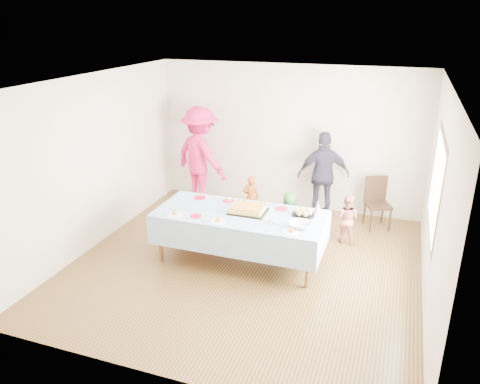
% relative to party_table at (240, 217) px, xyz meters
% --- Properties ---
extents(ground, '(5.00, 5.00, 0.00)m').
position_rel_party_table_xyz_m(ground, '(0.12, -0.09, -0.72)').
color(ground, '#472E14').
rests_on(ground, ground).
extents(room_walls, '(5.04, 5.04, 2.72)m').
position_rel_party_table_xyz_m(room_walls, '(0.17, -0.08, 1.05)').
color(room_walls, beige).
rests_on(room_walls, ground).
extents(party_table, '(2.50, 1.10, 0.78)m').
position_rel_party_table_xyz_m(party_table, '(0.00, 0.00, 0.00)').
color(party_table, brown).
rests_on(party_table, ground).
extents(birthday_cake, '(0.54, 0.42, 0.10)m').
position_rel_party_table_xyz_m(birthday_cake, '(0.10, 0.08, 0.10)').
color(birthday_cake, black).
rests_on(birthday_cake, party_table).
extents(rolls_tray, '(0.34, 0.34, 0.10)m').
position_rel_party_table_xyz_m(rolls_tray, '(0.89, 0.23, 0.10)').
color(rolls_tray, black).
rests_on(rolls_tray, party_table).
extents(punch_bowl, '(0.31, 0.31, 0.08)m').
position_rel_party_table_xyz_m(punch_bowl, '(0.95, -0.19, 0.09)').
color(punch_bowl, silver).
rests_on(punch_bowl, party_table).
extents(party_hat, '(0.11, 0.11, 0.19)m').
position_rel_party_table_xyz_m(party_hat, '(1.07, 0.39, 0.15)').
color(party_hat, silver).
rests_on(party_hat, party_table).
extents(fork_pile, '(0.24, 0.18, 0.07)m').
position_rel_party_table_xyz_m(fork_pile, '(0.54, -0.18, 0.09)').
color(fork_pile, white).
rests_on(fork_pile, party_table).
extents(plate_red_far_a, '(0.19, 0.19, 0.01)m').
position_rel_party_table_xyz_m(plate_red_far_a, '(-0.80, 0.35, 0.06)').
color(plate_red_far_a, red).
rests_on(plate_red_far_a, party_table).
extents(plate_red_far_b, '(0.17, 0.17, 0.01)m').
position_rel_party_table_xyz_m(plate_red_far_b, '(-0.32, 0.38, 0.06)').
color(plate_red_far_b, red).
rests_on(plate_red_far_b, party_table).
extents(plate_red_far_c, '(0.20, 0.20, 0.01)m').
position_rel_party_table_xyz_m(plate_red_far_c, '(0.14, 0.38, 0.06)').
color(plate_red_far_c, red).
rests_on(plate_red_far_c, party_table).
extents(plate_red_far_d, '(0.18, 0.18, 0.01)m').
position_rel_party_table_xyz_m(plate_red_far_d, '(0.54, 0.35, 0.06)').
color(plate_red_far_d, red).
rests_on(plate_red_far_d, party_table).
extents(plate_red_near, '(0.17, 0.17, 0.01)m').
position_rel_party_table_xyz_m(plate_red_near, '(-0.56, -0.33, 0.06)').
color(plate_red_near, red).
rests_on(plate_red_near, party_table).
extents(plate_white_left, '(0.23, 0.23, 0.01)m').
position_rel_party_table_xyz_m(plate_white_left, '(-0.87, -0.38, 0.06)').
color(plate_white_left, white).
rests_on(plate_white_left, party_table).
extents(plate_white_mid, '(0.23, 0.23, 0.01)m').
position_rel_party_table_xyz_m(plate_white_mid, '(-0.19, -0.40, 0.06)').
color(plate_white_mid, white).
rests_on(plate_white_mid, party_table).
extents(plate_white_right, '(0.23, 0.23, 0.01)m').
position_rel_party_table_xyz_m(plate_white_right, '(0.86, -0.39, 0.06)').
color(plate_white_right, white).
rests_on(plate_white_right, party_table).
extents(dining_chair, '(0.52, 0.52, 0.90)m').
position_rel_party_table_xyz_m(dining_chair, '(1.84, 1.97, -0.22)').
color(dining_chair, black).
rests_on(dining_chair, ground).
extents(toddler_left, '(0.34, 0.27, 0.81)m').
position_rel_party_table_xyz_m(toddler_left, '(-0.34, 1.54, -0.32)').
color(toddler_left, '#B84D17').
rests_on(toddler_left, ground).
extents(toddler_mid, '(0.44, 0.34, 0.81)m').
position_rel_party_table_xyz_m(toddler_mid, '(0.50, 0.99, -0.32)').
color(toddler_mid, '#2F7226').
rests_on(toddler_mid, ground).
extents(toddler_right, '(0.45, 0.38, 0.83)m').
position_rel_party_table_xyz_m(toddler_right, '(1.43, 1.15, -0.31)').
color(toddler_right, '#BD6858').
rests_on(toddler_right, ground).
extents(adult_left, '(1.42, 1.16, 1.91)m').
position_rel_party_table_xyz_m(adult_left, '(-1.49, 1.95, 0.23)').
color(adult_left, '#DE1B61').
rests_on(adult_left, ground).
extents(adult_right, '(1.01, 0.66, 1.59)m').
position_rel_party_table_xyz_m(adult_right, '(0.86, 2.11, 0.07)').
color(adult_right, '#2F2C3D').
rests_on(adult_right, ground).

